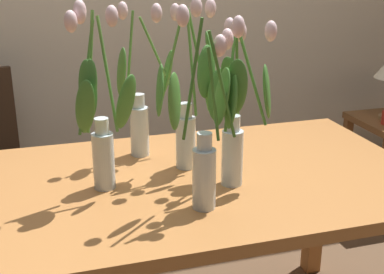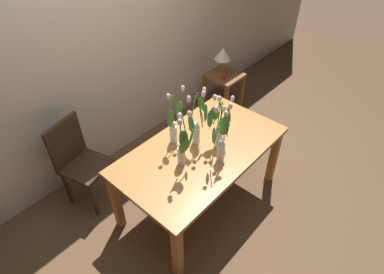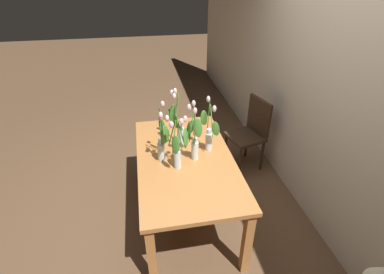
# 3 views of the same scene
# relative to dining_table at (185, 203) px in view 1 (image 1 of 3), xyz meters

# --- Properties ---
(dining_table) EXTENTS (1.60, 0.90, 0.74)m
(dining_table) POSITION_rel_dining_table_xyz_m (0.00, 0.00, 0.00)
(dining_table) COLOR #B7753D
(dining_table) RESTS_ON ground
(tulip_vase_0) EXTENTS (0.21, 0.17, 0.58)m
(tulip_vase_0) POSITION_rel_dining_table_xyz_m (-0.27, -0.03, 0.32)
(tulip_vase_0) COLOR silver
(tulip_vase_0) RESTS_ON dining_table
(tulip_vase_1) EXTENTS (0.24, 0.17, 0.55)m
(tulip_vase_1) POSITION_rel_dining_table_xyz_m (-0.09, 0.25, 0.27)
(tulip_vase_1) COLOR silver
(tulip_vase_1) RESTS_ON dining_table
(tulip_vase_2) EXTENTS (0.24, 0.14, 0.58)m
(tulip_vase_2) POSITION_rel_dining_table_xyz_m (0.03, 0.08, 0.31)
(tulip_vase_2) COLOR silver
(tulip_vase_2) RESTS_ON dining_table
(tulip_vase_3) EXTENTS (0.23, 0.12, 0.58)m
(tulip_vase_3) POSITION_rel_dining_table_xyz_m (0.01, -0.21, 0.30)
(tulip_vase_3) COLOR silver
(tulip_vase_3) RESTS_ON dining_table
(tulip_vase_4) EXTENTS (0.20, 0.24, 0.52)m
(tulip_vase_4) POSITION_rel_dining_table_xyz_m (0.14, -0.09, 0.31)
(tulip_vase_4) COLOR silver
(tulip_vase_4) RESTS_ON dining_table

